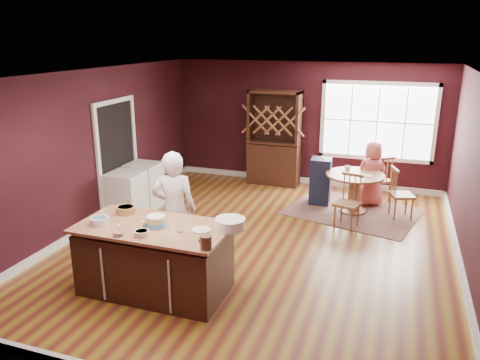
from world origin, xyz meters
name	(u,v)px	position (x,y,z in m)	size (l,w,h in m)	color
room_shell	(261,163)	(0.00, 0.00, 1.35)	(7.00, 7.00, 7.00)	olive
window	(377,122)	(1.50, 3.47, 1.50)	(2.36, 0.10, 1.66)	white
doorway	(118,158)	(-2.97, 0.60, 1.02)	(0.08, 1.26, 2.13)	white
kitchen_island	(155,260)	(-0.88, -1.83, 0.44)	(1.94, 1.01, 0.92)	black
dining_table	(354,185)	(1.26, 1.96, 0.53)	(1.08, 1.08, 0.75)	brown
baker	(174,210)	(-0.95, -1.10, 0.86)	(0.63, 0.41, 1.72)	silver
layer_cake	(156,221)	(-0.83, -1.82, 0.99)	(0.33, 0.33, 0.13)	silver
bowl_blue	(100,221)	(-1.54, -2.01, 0.97)	(0.23, 0.23, 0.09)	white
bowl_yellow	(126,210)	(-1.44, -1.56, 0.97)	(0.25, 0.25, 0.10)	olive
bowl_pink	(118,234)	(-1.12, -2.24, 0.94)	(0.13, 0.13, 0.05)	silver
bowl_olive	(142,233)	(-0.85, -2.15, 0.95)	(0.18, 0.18, 0.07)	beige
drinking_glass	(180,226)	(-0.46, -1.89, 1.00)	(0.08, 0.08, 0.17)	white
dinner_plate	(201,230)	(-0.24, -1.77, 0.93)	(0.24, 0.24, 0.02)	beige
white_tub	(230,224)	(0.08, -1.59, 0.99)	(0.38, 0.38, 0.13)	white
stoneware_crock	(206,242)	(0.02, -2.23, 1.00)	(0.14, 0.14, 0.16)	#4B321D
toy_figurine	(200,239)	(-0.11, -2.08, 0.96)	(0.05, 0.05, 0.08)	yellow
rug	(352,211)	(1.26, 1.96, 0.01)	(2.31, 1.78, 0.01)	brown
chair_east	(402,193)	(2.11, 1.95, 0.48)	(0.40, 0.38, 0.96)	#966020
chair_south	(347,202)	(1.22, 1.14, 0.48)	(0.40, 0.38, 0.96)	olive
chair_north	(379,178)	(1.66, 2.75, 0.48)	(0.41, 0.39, 0.97)	brown
seated_woman	(372,174)	(1.52, 2.48, 0.64)	(0.63, 0.41, 1.29)	#C45857
high_chair	(320,180)	(0.57, 2.22, 0.48)	(0.39, 0.39, 0.97)	#1C1F36
toddler	(319,163)	(0.51, 2.31, 0.81)	(0.18, 0.14, 0.26)	#8CA5BF
table_plate	(368,176)	(1.48, 1.90, 0.76)	(0.18, 0.18, 0.01)	beige
table_cup	(348,168)	(1.09, 2.17, 0.80)	(0.12, 0.12, 0.09)	silver
hutch	(274,138)	(-0.65, 3.22, 1.05)	(1.14, 0.48, 2.10)	#361A0F
washer	(126,196)	(-2.64, 0.28, 0.43)	(0.60, 0.58, 0.86)	silver
dryer	(144,185)	(-2.64, 0.92, 0.44)	(0.60, 0.58, 0.87)	white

